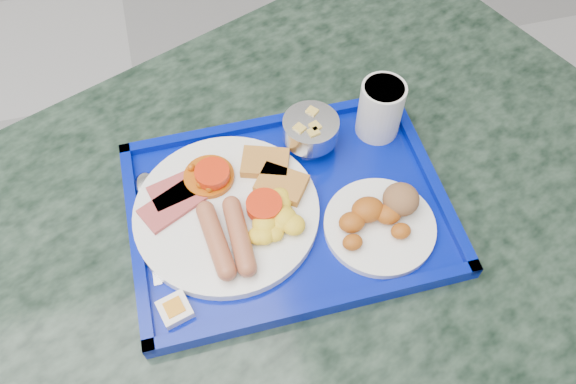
# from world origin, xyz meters

# --- Properties ---
(table) EXTENTS (1.48, 1.25, 0.79)m
(table) POSITION_xyz_m (0.92, 0.23, 0.59)
(table) COLOR gray
(table) RESTS_ON floor
(tray) EXTENTS (0.46, 0.33, 0.03)m
(tray) POSITION_xyz_m (0.96, 0.26, 0.80)
(tray) COLOR #031294
(tray) RESTS_ON table
(main_plate) EXTENTS (0.27, 0.27, 0.04)m
(main_plate) POSITION_xyz_m (0.88, 0.27, 0.82)
(main_plate) COLOR white
(main_plate) RESTS_ON tray
(bread_plate) EXTENTS (0.16, 0.16, 0.05)m
(bread_plate) POSITION_xyz_m (1.08, 0.20, 0.82)
(bread_plate) COLOR white
(bread_plate) RESTS_ON tray
(fruit_bowl) EXTENTS (0.09, 0.09, 0.06)m
(fruit_bowl) POSITION_xyz_m (1.02, 0.36, 0.84)
(fruit_bowl) COLOR #BDBCBF
(fruit_bowl) RESTS_ON tray
(juice_cup) EXTENTS (0.07, 0.07, 0.09)m
(juice_cup) POSITION_xyz_m (1.13, 0.37, 0.85)
(juice_cup) COLOR silver
(juice_cup) RESTS_ON tray
(spoon) EXTENTS (0.04, 0.19, 0.01)m
(spoon) POSITION_xyz_m (0.76, 0.32, 0.81)
(spoon) COLOR #BDBCBF
(spoon) RESTS_ON tray
(knife) EXTENTS (0.01, 0.16, 0.00)m
(knife) POSITION_xyz_m (0.76, 0.26, 0.80)
(knife) COLOR #BDBCBF
(knife) RESTS_ON tray
(jam_packet) EXTENTS (0.05, 0.05, 0.02)m
(jam_packet) POSITION_xyz_m (0.77, 0.14, 0.81)
(jam_packet) COLOR white
(jam_packet) RESTS_ON tray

